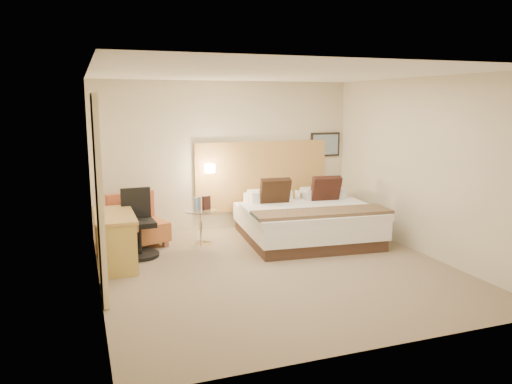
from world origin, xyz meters
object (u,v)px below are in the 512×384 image
object	(u,v)px
bed	(306,220)
desk_chair	(139,229)
lounge_chair	(137,225)
side_table	(201,225)
desk	(116,225)

from	to	relation	value
bed	desk_chair	bearing A→B (deg)	179.66
lounge_chair	desk_chair	bearing A→B (deg)	-94.16
side_table	desk	xyz separation A→B (m)	(-1.38, -0.61, 0.28)
lounge_chair	desk	xyz separation A→B (m)	(-0.39, -0.92, 0.26)
bed	desk_chair	world-z (taller)	bed
bed	lounge_chair	bearing A→B (deg)	167.65
lounge_chair	desk	bearing A→B (deg)	-112.93
bed	desk	xyz separation A→B (m)	(-3.15, -0.32, 0.26)
side_table	desk	size ratio (longest dim) A/B	0.55
side_table	desk_chair	bearing A→B (deg)	-164.92
side_table	bed	bearing A→B (deg)	-9.51
side_table	lounge_chair	bearing A→B (deg)	162.77
bed	desk_chair	xyz separation A→B (m)	(-2.80, 0.02, 0.08)
side_table	desk_chair	world-z (taller)	desk_chair
bed	lounge_chair	size ratio (longest dim) A/B	2.33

